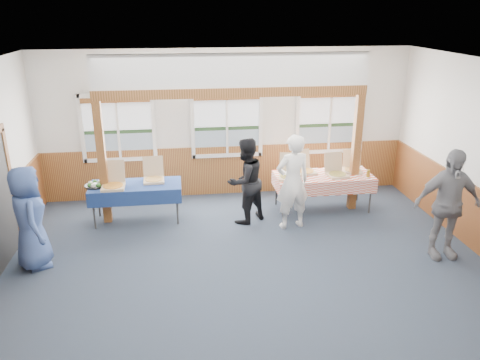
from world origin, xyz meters
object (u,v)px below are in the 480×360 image
Objects in this scene: table_left at (136,187)px; woman_white at (293,182)px; table_right at (323,177)px; man_blue at (29,218)px; person_grey at (447,204)px; woman_black at (245,181)px.

table_left is 3.03m from woman_white.
table_left is at bearing -169.05° from table_right.
person_grey is at bearing -117.14° from man_blue.
woman_black is at bearing -93.67° from man_blue.
person_grey reaches higher than table_left.
table_left is at bearing 161.11° from person_grey.
woman_white is 0.91m from woman_black.
woman_white reaches higher than table_right.
man_blue is at bearing 178.48° from person_grey.
woman_black is (-1.67, -0.38, 0.14)m from table_right.
man_blue is at bearing -0.33° from woman_white.
person_grey reaches higher than table_right.
table_right is 1.11× the size of person_grey.
person_grey is at bearing 116.83° from woman_black.
table_left is 2.14m from woman_black.
table_left is 1.01× the size of person_grey.
person_grey is (2.25, -1.43, 0.03)m from woman_white.
man_blue is (-4.47, -0.87, -0.06)m from woman_white.
table_right is 1.72m from woman_black.
man_blue reaches higher than woman_black.
table_right is 5.54m from man_blue.
table_right is 1.13m from woman_white.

